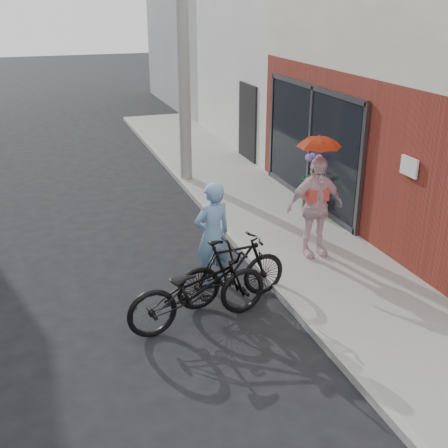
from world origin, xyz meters
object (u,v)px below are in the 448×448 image
bike_left (198,289)px  kimono_woman (315,207)px  utility_pole (183,34)px  bike_right (232,270)px  officer (213,235)px  planter (312,205)px

bike_left → kimono_woman: bearing=-70.1°
utility_pole → bike_right: (-0.92, -5.87, -2.97)m
bike_left → bike_right: bearing=-64.9°
utility_pole → bike_left: utility_pole is taller
officer → planter: bearing=-155.2°
bike_left → kimono_woman: (2.46, 1.31, 0.45)m
utility_pole → officer: utility_pole is taller
bike_right → planter: bearing=-50.8°
bike_right → planter: (2.82, 2.86, -0.31)m
officer → planter: (2.93, 2.26, -0.64)m
bike_left → officer: bearing=-35.9°
bike_right → planter: size_ratio=4.73×
officer → bike_left: officer is taller
bike_left → bike_right: size_ratio=1.19×
officer → kimono_woman: kimono_woman is taller
utility_pole → bike_right: utility_pole is taller
bike_left → planter: bike_left is taller
utility_pole → bike_right: size_ratio=3.97×
planter → kimono_woman: bearing=-117.1°
bike_left → bike_right: (0.65, 0.43, -0.02)m
officer → kimono_woman: (1.92, 0.28, 0.14)m
bike_right → planter: 4.03m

